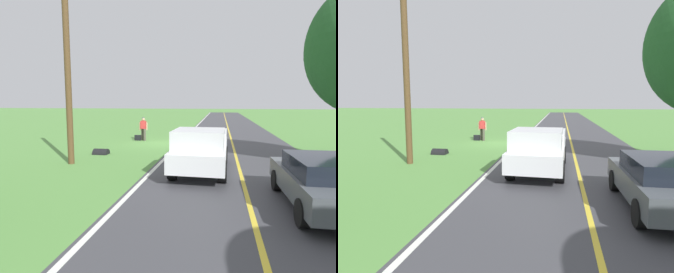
# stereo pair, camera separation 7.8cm
# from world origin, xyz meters

# --- Properties ---
(ground_plane) EXTENTS (200.00, 200.00, 0.00)m
(ground_plane) POSITION_xyz_m (0.00, 0.00, 0.00)
(ground_plane) COLOR #568E42
(road_surface) EXTENTS (7.50, 120.00, 0.00)m
(road_surface) POSITION_xyz_m (-4.82, 0.00, 0.00)
(road_surface) COLOR #3D3D42
(road_surface) RESTS_ON ground
(lane_edge_line) EXTENTS (0.16, 117.60, 0.00)m
(lane_edge_line) POSITION_xyz_m (-1.25, 0.00, 0.01)
(lane_edge_line) COLOR silver
(lane_edge_line) RESTS_ON ground
(lane_centre_line) EXTENTS (0.14, 117.60, 0.00)m
(lane_centre_line) POSITION_xyz_m (-4.82, 0.00, 0.01)
(lane_centre_line) COLOR gold
(lane_centre_line) RESTS_ON ground
(hitchhiker_walking) EXTENTS (0.62, 0.51, 1.75)m
(hitchhiker_walking) POSITION_xyz_m (1.62, -1.34, 0.98)
(hitchhiker_walking) COLOR #4C473D
(hitchhiker_walking) RESTS_ON ground
(suitcase_carried) EXTENTS (0.47, 0.22, 0.40)m
(suitcase_carried) POSITION_xyz_m (2.04, -1.24, 0.20)
(suitcase_carried) COLOR black
(suitcase_carried) RESTS_ON ground
(pickup_truck_passing) EXTENTS (2.22, 5.46, 1.82)m
(pickup_truck_passing) POSITION_xyz_m (-3.23, 7.55, 0.97)
(pickup_truck_passing) COLOR silver
(pickup_truck_passing) RESTS_ON ground
(sedan_mid_oncoming) EXTENTS (2.01, 4.44, 1.41)m
(sedan_mid_oncoming) POSITION_xyz_m (-6.69, 11.00, 0.75)
(sedan_mid_oncoming) COLOR #4C5156
(sedan_mid_oncoming) RESTS_ON ground
(utility_pole_roadside) EXTENTS (0.28, 0.28, 8.50)m
(utility_pole_roadside) POSITION_xyz_m (2.79, 7.07, 4.25)
(utility_pole_roadside) COLOR brown
(utility_pole_roadside) RESTS_ON ground
(drainage_culvert) EXTENTS (0.80, 0.60, 0.60)m
(drainage_culvert) POSITION_xyz_m (2.42, 4.55, 0.00)
(drainage_culvert) COLOR black
(drainage_culvert) RESTS_ON ground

